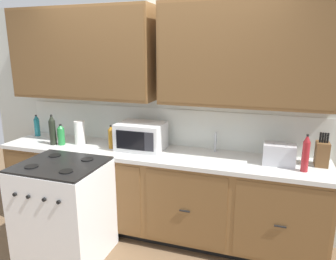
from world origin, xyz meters
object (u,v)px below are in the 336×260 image
at_px(toaster, 279,154).
at_px(bottle_green, 61,135).
at_px(bottle_red, 306,154).
at_px(bottle_teal, 37,126).
at_px(bottle_dark, 52,130).
at_px(stove_range, 64,210).
at_px(microwave, 141,136).
at_px(paper_towel_roll, 80,132).
at_px(bottle_amber, 111,137).
at_px(knife_block, 322,154).

xyz_separation_m(toaster, bottle_green, (-2.27, -0.10, 0.02)).
bearing_deg(bottle_green, bottle_red, -0.36).
height_order(toaster, bottle_teal, bottle_teal).
bearing_deg(bottle_dark, bottle_green, 12.73).
distance_m(toaster, bottle_red, 0.25).
bearing_deg(bottle_red, bottle_teal, 175.48).
distance_m(stove_range, toaster, 2.07).
relative_size(stove_range, microwave, 1.98).
bearing_deg(paper_towel_roll, bottle_amber, -5.33).
distance_m(paper_towel_roll, bottle_green, 0.20).
bearing_deg(bottle_green, knife_block, 3.91).
relative_size(toaster, paper_towel_roll, 1.08).
bearing_deg(paper_towel_roll, bottle_dark, -156.64).
distance_m(stove_range, microwave, 1.04).
xyz_separation_m(knife_block, bottle_amber, (-2.05, -0.12, 0.01)).
bearing_deg(stove_range, bottle_teal, 139.43).
distance_m(toaster, knife_block, 0.37).
height_order(microwave, bottle_dark, bottle_dark).
distance_m(bottle_green, bottle_amber, 0.59).
distance_m(paper_towel_roll, bottle_dark, 0.29).
height_order(bottle_red, bottle_amber, bottle_red).
distance_m(microwave, bottle_green, 0.91).
relative_size(toaster, knife_block, 0.90).
bearing_deg(bottle_red, stove_range, -165.81).
height_order(toaster, paper_towel_roll, paper_towel_roll).
distance_m(stove_range, bottle_green, 0.88).
height_order(microwave, toaster, microwave).
distance_m(bottle_green, bottle_teal, 0.55).
relative_size(microwave, knife_block, 1.55).
height_order(paper_towel_roll, bottle_dark, bottle_dark).
height_order(toaster, bottle_green, bottle_green).
height_order(microwave, bottle_amber, microwave).
height_order(paper_towel_roll, bottle_red, bottle_red).
bearing_deg(toaster, bottle_teal, 177.50).
xyz_separation_m(bottle_green, bottle_amber, (0.59, 0.06, 0.01)).
relative_size(knife_block, bottle_teal, 1.19).
height_order(bottle_green, bottle_red, bottle_red).
bearing_deg(stove_range, bottle_green, 125.28).
bearing_deg(bottle_green, bottle_teal, 156.58).
bearing_deg(bottle_teal, bottle_amber, -8.48).
relative_size(knife_block, bottle_amber, 1.23).
relative_size(microwave, paper_towel_roll, 1.85).
distance_m(bottle_teal, bottle_dark, 0.48).
height_order(knife_block, paper_towel_roll, knife_block).
distance_m(paper_towel_roll, bottle_teal, 0.70).
bearing_deg(microwave, toaster, -1.35).
xyz_separation_m(bottle_amber, bottle_dark, (-0.68, -0.08, 0.04)).
xyz_separation_m(toaster, bottle_teal, (-2.78, 0.12, 0.03)).
distance_m(knife_block, bottle_red, 0.25).
bearing_deg(bottle_dark, bottle_red, 0.11).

